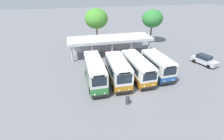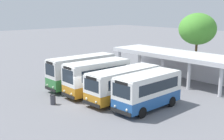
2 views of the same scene
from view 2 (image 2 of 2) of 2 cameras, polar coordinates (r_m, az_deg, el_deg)
The scene contains 11 objects.
ground_plane at distance 26.89m, azimuth -6.12°, elevation -6.44°, with size 180.00×180.00×0.00m, color slate.
city_bus_nearest_orange at distance 31.60m, azimuth -5.87°, elevation -0.10°, with size 2.23×7.89×3.43m.
city_bus_second_in_row at distance 28.98m, azimuth -2.90°, elevation -1.22°, with size 2.54×6.96×3.36m.
city_bus_middle_cream at distance 27.19m, azimuth 2.33°, elevation -2.52°, with size 2.65×8.03×2.98m.
city_bus_fourth_amber at distance 24.99m, azimuth 6.95°, elevation -3.79°, with size 2.66×6.61×3.09m.
terminal_canopy at distance 35.73m, azimuth 12.30°, elevation 2.21°, with size 15.75×4.90×3.40m.
waiting_chair_end_by_column at distance 36.01m, azimuth 9.78°, elevation -0.94°, with size 0.44×0.44×0.86m.
waiting_chair_second_from_end at distance 35.52m, azimuth 10.41°, elevation -1.14°, with size 0.44×0.44×0.86m.
waiting_chair_middle_seat at distance 35.17m, azimuth 11.22°, elevation -1.30°, with size 0.44×0.44×0.86m.
roadside_tree_behind_canopy at distance 41.47m, azimuth 16.32°, elevation 7.68°, with size 5.02×5.02×7.84m.
litter_bin_apron at distance 26.80m, azimuth -11.45°, elevation -5.66°, with size 0.49×0.49×0.90m.
Camera 2 is at (20.99, -14.52, 8.47)m, focal length 46.89 mm.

